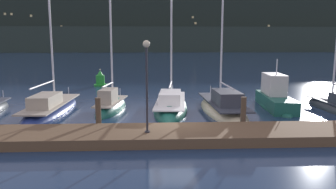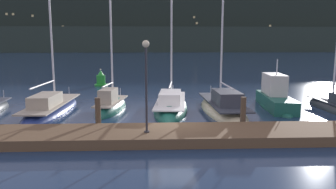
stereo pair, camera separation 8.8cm
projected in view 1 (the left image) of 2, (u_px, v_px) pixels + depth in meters
The scene contains 13 objects.
ground_plane at pixel (172, 130), 16.61m from camera, with size 400.00×400.00×0.00m, color #192D4C.
dock at pixel (174, 135), 15.01m from camera, with size 30.86×2.80×0.45m, color brown.
mooring_pile_1 at pixel (98, 114), 16.36m from camera, with size 0.28×0.28×1.69m, color #4C3D2D.
mooring_pile_2 at pixel (243, 113), 16.71m from camera, with size 0.28×0.28×1.67m, color #4C3D2D.
sailboat_berth_2 at pixel (51, 110), 20.70m from camera, with size 2.49×8.31×9.98m.
sailboat_berth_3 at pixel (111, 109), 21.13m from camera, with size 2.20×5.25×8.25m.
sailboat_berth_4 at pixel (171, 108), 21.45m from camera, with size 2.92×8.13×10.21m.
sailboat_berth_5 at pixel (223, 109), 20.79m from camera, with size 2.56×8.12×11.82m.
motorboat_berth_6 at pixel (275, 101), 22.02m from camera, with size 2.22×5.91×3.78m.
sailboat_berth_7 at pixel (336, 109), 21.13m from camera, with size 1.67×6.45×8.84m.
channel_buoy at pixel (100, 80), 32.59m from camera, with size 1.29×1.29×1.69m.
dock_lamppost at pixel (147, 72), 14.17m from camera, with size 0.32×0.32×4.07m.
hillside_backdrop at pixel (157, 27), 131.17m from camera, with size 240.00×23.00×20.74m.
Camera 1 is at (-0.97, -16.05, 4.53)m, focal length 35.00 mm.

